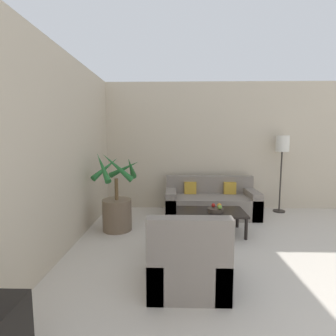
% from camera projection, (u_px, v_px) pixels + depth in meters
% --- Properties ---
extents(wall_back, '(7.71, 0.06, 2.70)m').
position_uv_depth(wall_back, '(249.00, 146.00, 5.62)').
color(wall_back, beige).
rests_on(wall_back, ground_plane).
extents(wall_left, '(0.06, 8.20, 2.70)m').
position_uv_depth(wall_left, '(12.00, 160.00, 2.38)').
color(wall_left, beige).
rests_on(wall_left, ground_plane).
extents(potted_palm, '(0.81, 0.79, 1.33)m').
position_uv_depth(potted_palm, '(117.00, 205.00, 4.36)').
color(potted_palm, brown).
rests_on(potted_palm, ground_plane).
extents(sofa_loveseat, '(1.78, 0.82, 0.75)m').
position_uv_depth(sofa_loveseat, '(211.00, 202.00, 5.19)').
color(sofa_loveseat, gray).
rests_on(sofa_loveseat, ground_plane).
extents(floor_lamp, '(0.26, 0.26, 1.58)m').
position_uv_depth(floor_lamp, '(282.00, 149.00, 5.31)').
color(floor_lamp, '#2D2823').
rests_on(floor_lamp, ground_plane).
extents(coffee_table, '(1.10, 0.64, 0.36)m').
position_uv_depth(coffee_table, '(210.00, 214.00, 4.24)').
color(coffee_table, black).
rests_on(coffee_table, ground_plane).
extents(fruit_bowl, '(0.26, 0.26, 0.06)m').
position_uv_depth(fruit_bowl, '(215.00, 210.00, 4.21)').
color(fruit_bowl, '#42382D').
rests_on(fruit_bowl, coffee_table).
extents(apple_red, '(0.06, 0.06, 0.06)m').
position_uv_depth(apple_red, '(213.00, 205.00, 4.25)').
color(apple_red, red).
rests_on(apple_red, fruit_bowl).
extents(apple_green, '(0.07, 0.07, 0.07)m').
position_uv_depth(apple_green, '(220.00, 207.00, 4.14)').
color(apple_green, olive).
rests_on(apple_green, fruit_bowl).
extents(orange_fruit, '(0.07, 0.07, 0.07)m').
position_uv_depth(orange_fruit, '(219.00, 206.00, 4.22)').
color(orange_fruit, orange).
rests_on(orange_fruit, fruit_bowl).
extents(armchair, '(0.79, 0.78, 0.83)m').
position_uv_depth(armchair, '(188.00, 263.00, 2.71)').
color(armchair, gray).
rests_on(armchair, ground_plane).
extents(ottoman, '(0.65, 0.51, 0.35)m').
position_uv_depth(ottoman, '(182.00, 241.00, 3.50)').
color(ottoman, gray).
rests_on(ottoman, ground_plane).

